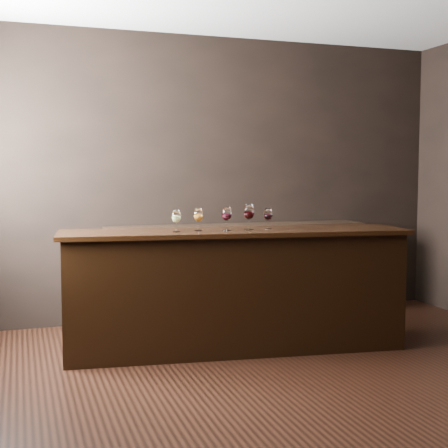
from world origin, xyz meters
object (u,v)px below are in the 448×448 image
object	(u,v)px
back_bar_shelf	(239,272)
glass_amber	(198,215)
glass_red_c	(268,215)
glass_red_a	(227,214)
bar_counter	(235,292)
glass_white	(176,217)
glass_red_b	(249,212)

from	to	relation	value
back_bar_shelf	glass_amber	size ratio (longest dim) A/B	14.21
back_bar_shelf	glass_red_c	size ratio (longest dim) A/B	15.01
glass_amber	glass_red_a	xyz separation A→B (m)	(0.22, -0.05, 0.01)
glass_red_c	bar_counter	bearing A→B (deg)	177.48
bar_counter	glass_red_a	distance (m)	0.65
bar_counter	glass_red_a	size ratio (longest dim) A/B	13.87
glass_amber	glass_red_c	bearing A→B (deg)	-2.91
glass_red_a	bar_counter	bearing A→B (deg)	20.91
glass_red_a	glass_red_c	bearing A→B (deg)	3.12
bar_counter	glass_white	size ratio (longest dim) A/B	15.42
back_bar_shelf	glass_red_a	size ratio (longest dim) A/B	13.32
back_bar_shelf	bar_counter	bearing A→B (deg)	-111.06
glass_amber	glass_red_c	world-z (taller)	glass_amber
back_bar_shelf	glass_red_c	xyz separation A→B (m)	(-0.11, -1.03, 0.64)
glass_red_a	glass_red_b	bearing A→B (deg)	1.31
bar_counter	glass_red_a	bearing A→B (deg)	-152.18
glass_white	bar_counter	bearing A→B (deg)	1.87
bar_counter	glass_red_c	world-z (taller)	glass_red_c
glass_amber	glass_red_c	distance (m)	0.59
back_bar_shelf	glass_amber	xyz separation A→B (m)	(-0.70, -1.00, 0.64)
bar_counter	glass_red_b	size ratio (longest dim) A/B	12.87
bar_counter	glass_red_b	distance (m)	0.67
back_bar_shelf	glass_white	world-z (taller)	glass_white
glass_red_b	glass_red_a	bearing A→B (deg)	-178.69
bar_counter	glass_amber	size ratio (longest dim) A/B	14.80
glass_amber	back_bar_shelf	bearing A→B (deg)	55.13
glass_amber	glass_red_c	size ratio (longest dim) A/B	1.06
glass_amber	glass_red_b	world-z (taller)	glass_red_b
glass_red_b	glass_white	bearing A→B (deg)	178.88
glass_amber	glass_red_c	xyz separation A→B (m)	(0.59, -0.03, -0.01)
glass_red_a	glass_red_b	distance (m)	0.19
bar_counter	glass_amber	bearing A→B (deg)	-176.36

